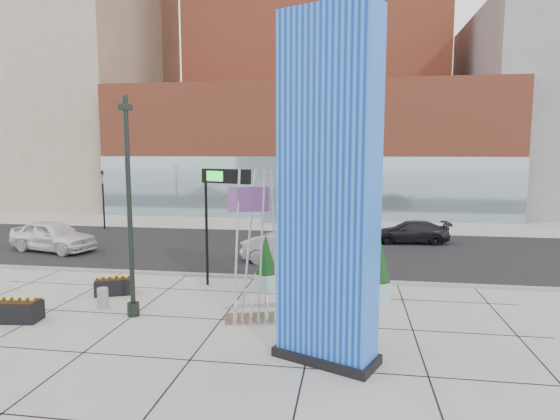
# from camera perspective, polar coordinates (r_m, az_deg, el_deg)

# --- Properties ---
(ground) EXTENTS (160.00, 160.00, 0.00)m
(ground) POSITION_cam_1_polar(r_m,az_deg,el_deg) (16.81, -9.53, -11.68)
(ground) COLOR #9E9991
(ground) RESTS_ON ground
(street_asphalt) EXTENTS (80.00, 12.00, 0.02)m
(street_asphalt) POSITION_cam_1_polar(r_m,az_deg,el_deg) (26.16, -2.65, -4.75)
(street_asphalt) COLOR black
(street_asphalt) RESTS_ON ground
(curb_edge) EXTENTS (80.00, 0.30, 0.12)m
(curb_edge) POSITION_cam_1_polar(r_m,az_deg,el_deg) (20.46, -6.00, -8.02)
(curb_edge) COLOR gray
(curb_edge) RESTS_ON ground
(tower_podium) EXTENTS (34.00, 10.00, 11.00)m
(tower_podium) POSITION_cam_1_polar(r_m,az_deg,el_deg) (42.29, 3.24, 7.26)
(tower_podium) COLOR #AD4C32
(tower_podium) RESTS_ON ground
(tower_glass_front) EXTENTS (34.00, 0.60, 5.00)m
(tower_glass_front) POSITION_cam_1_polar(r_m,az_deg,el_deg) (37.62, 2.50, 2.71)
(tower_glass_front) COLOR #8CA5B2
(tower_glass_front) RESTS_ON ground
(building_beige_left) EXTENTS (18.00, 20.00, 34.00)m
(building_beige_left) POSITION_cam_1_polar(r_m,az_deg,el_deg) (59.25, -24.34, 17.81)
(building_beige_left) COLOR gray
(building_beige_left) RESTS_ON ground
(blue_pylon) EXTENTS (2.90, 2.15, 8.82)m
(blue_pylon) POSITION_cam_1_polar(r_m,az_deg,el_deg) (11.72, 5.87, 1.56)
(blue_pylon) COLOR #0C33B6
(blue_pylon) RESTS_ON ground
(lamp_post) EXTENTS (0.49, 0.39, 7.14)m
(lamp_post) POSITION_cam_1_polar(r_m,az_deg,el_deg) (15.87, -17.80, -2.17)
(lamp_post) COLOR black
(lamp_post) RESTS_ON ground
(public_art_sculpture) EXTENTS (2.36, 1.60, 4.89)m
(public_art_sculpture) POSITION_cam_1_polar(r_m,az_deg,el_deg) (15.13, -2.59, -8.64)
(public_art_sculpture) COLOR silver
(public_art_sculpture) RESTS_ON ground
(concrete_bollard) EXTENTS (0.37, 0.37, 0.71)m
(concrete_bollard) POSITION_cam_1_polar(r_m,az_deg,el_deg) (17.56, -20.78, -10.01)
(concrete_bollard) COLOR gray
(concrete_bollard) RESTS_ON ground
(overhead_street_sign) EXTENTS (2.14, 1.01, 4.73)m
(overhead_street_sign) POSITION_cam_1_polar(r_m,az_deg,el_deg) (18.60, -6.68, 2.97)
(overhead_street_sign) COLOR black
(overhead_street_sign) RESTS_ON ground
(round_planter_east) EXTENTS (1.04, 1.04, 2.59)m
(round_planter_east) POSITION_cam_1_polar(r_m,az_deg,el_deg) (17.42, 11.79, -6.86)
(round_planter_east) COLOR #8CBDBD
(round_planter_east) RESTS_ON ground
(round_planter_mid) EXTENTS (0.92, 0.92, 2.30)m
(round_planter_mid) POSITION_cam_1_polar(r_m,az_deg,el_deg) (19.20, 6.19, -5.87)
(round_planter_mid) COLOR #8CBDBD
(round_planter_mid) RESTS_ON ground
(round_planter_west) EXTENTS (0.89, 0.89, 2.22)m
(round_planter_west) POSITION_cam_1_polar(r_m,az_deg,el_deg) (18.50, -1.73, -6.45)
(round_planter_west) COLOR #8CBDBD
(round_planter_west) RESTS_ON ground
(box_planter_north) EXTENTS (1.48, 1.11, 0.73)m
(box_planter_north) POSITION_cam_1_polar(r_m,az_deg,el_deg) (19.06, -19.63, -8.68)
(box_planter_north) COLOR black
(box_planter_north) RESTS_ON ground
(box_planter_south) EXTENTS (1.52, 0.88, 0.80)m
(box_planter_south) POSITION_cam_1_polar(r_m,az_deg,el_deg) (17.44, -29.43, -10.56)
(box_planter_south) COLOR black
(box_planter_south) RESTS_ON ground
(car_white_west) EXTENTS (5.25, 3.12, 1.68)m
(car_white_west) POSITION_cam_1_polar(r_m,az_deg,el_deg) (28.26, -25.95, -2.87)
(car_white_west) COLOR white
(car_white_west) RESTS_ON ground
(car_silver_mid) EXTENTS (4.75, 2.59, 1.49)m
(car_silver_mid) POSITION_cam_1_polar(r_m,az_deg,el_deg) (22.46, 1.13, -4.82)
(car_silver_mid) COLOR #A5A7AC
(car_silver_mid) RESTS_ON ground
(car_dark_east) EXTENTS (4.61, 2.17, 1.30)m
(car_dark_east) POSITION_cam_1_polar(r_m,az_deg,el_deg) (28.80, 15.59, -2.62)
(car_dark_east) COLOR black
(car_dark_east) RESTS_ON ground
(traffic_signal) EXTENTS (0.15, 0.18, 4.10)m
(traffic_signal) POSITION_cam_1_polar(r_m,az_deg,el_deg) (34.74, -20.75, 1.56)
(traffic_signal) COLOR black
(traffic_signal) RESTS_ON ground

